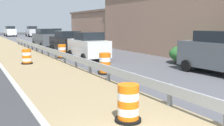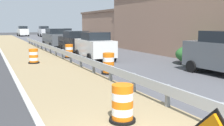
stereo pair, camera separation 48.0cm
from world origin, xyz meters
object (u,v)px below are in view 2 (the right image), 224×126
(car_trailing_near_lane, at_px, (44,31))
(car_trailing_far_lane, at_px, (95,46))
(traffic_barrel_nearest, at_px, (122,105))
(car_distant_b, at_px, (23,31))
(car_mid_far_lane, at_px, (64,35))
(utility_pole_mid, at_px, (121,7))
(traffic_barrel_close, at_px, (109,64))
(traffic_barrel_mid, at_px, (69,52))
(car_lead_far_lane, at_px, (55,38))
(car_lead_near_lane, at_px, (75,42))
(traffic_barrel_far, at_px, (34,57))

(car_trailing_near_lane, distance_m, car_trailing_far_lane, 37.30)
(traffic_barrel_nearest, height_order, car_distant_b, car_distant_b)
(car_mid_far_lane, bearing_deg, utility_pole_mid, 20.67)
(traffic_barrel_close, distance_m, traffic_barrel_mid, 7.12)
(traffic_barrel_mid, height_order, car_lead_far_lane, car_lead_far_lane)
(traffic_barrel_mid, relative_size, utility_pole_mid, 0.12)
(car_trailing_far_lane, bearing_deg, car_distant_b, 1.43)
(traffic_barrel_mid, height_order, car_trailing_far_lane, car_trailing_far_lane)
(car_lead_far_lane, bearing_deg, car_trailing_near_lane, -10.13)
(car_lead_near_lane, bearing_deg, car_lead_far_lane, 3.50)
(traffic_barrel_far, distance_m, car_trailing_far_lane, 4.29)
(car_trailing_far_lane, bearing_deg, traffic_barrel_mid, 37.86)
(car_lead_near_lane, relative_size, car_trailing_far_lane, 1.07)
(traffic_barrel_far, xyz_separation_m, car_trailing_far_lane, (4.25, -0.11, 0.57))
(car_mid_far_lane, relative_size, utility_pole_mid, 0.55)
(utility_pole_mid, bearing_deg, traffic_barrel_nearest, -117.61)
(traffic_barrel_mid, relative_size, traffic_barrel_far, 1.08)
(traffic_barrel_mid, xyz_separation_m, car_lead_far_lane, (1.11, 9.30, 0.57))
(car_mid_far_lane, distance_m, car_trailing_far_lane, 20.21)
(car_trailing_near_lane, bearing_deg, traffic_barrel_mid, -7.44)
(car_trailing_near_lane, bearing_deg, car_trailing_far_lane, -4.98)
(traffic_barrel_close, bearing_deg, traffic_barrel_mid, 89.84)
(utility_pole_mid, bearing_deg, car_trailing_far_lane, -126.76)
(traffic_barrel_far, height_order, car_lead_near_lane, car_lead_near_lane)
(traffic_barrel_close, height_order, car_lead_far_lane, car_lead_far_lane)
(traffic_barrel_nearest, bearing_deg, traffic_barrel_close, 68.09)
(traffic_barrel_far, bearing_deg, traffic_barrel_nearest, -87.88)
(car_mid_far_lane, bearing_deg, car_lead_far_lane, -21.20)
(car_mid_far_lane, xyz_separation_m, utility_pole_mid, (3.82, -10.44, 3.54))
(traffic_barrel_far, height_order, car_trailing_near_lane, car_trailing_near_lane)
(traffic_barrel_close, xyz_separation_m, car_lead_far_lane, (1.13, 16.42, 0.54))
(car_trailing_far_lane, relative_size, utility_pole_mid, 0.48)
(car_distant_b, bearing_deg, traffic_barrel_nearest, 174.85)
(traffic_barrel_mid, height_order, car_distant_b, car_distant_b)
(traffic_barrel_far, bearing_deg, traffic_barrel_close, -61.89)
(car_mid_far_lane, bearing_deg, car_trailing_far_lane, -8.75)
(car_trailing_near_lane, relative_size, utility_pole_mid, 0.53)
(car_trailing_near_lane, height_order, car_distant_b, car_trailing_near_lane)
(traffic_barrel_mid, bearing_deg, car_lead_far_lane, 83.17)
(car_distant_b, bearing_deg, car_mid_far_lane, -172.16)
(car_mid_far_lane, distance_m, car_distant_b, 21.30)
(car_trailing_near_lane, bearing_deg, traffic_barrel_far, -11.42)
(car_lead_near_lane, xyz_separation_m, utility_pole_mid, (6.88, 4.31, 3.52))
(traffic_barrel_mid, distance_m, car_distant_b, 39.18)
(car_mid_far_lane, xyz_separation_m, car_trailing_far_lane, (-3.28, -19.94, 0.03))
(car_trailing_far_lane, height_order, car_distant_b, car_distant_b)
(car_lead_near_lane, distance_m, car_mid_far_lane, 15.06)
(car_lead_near_lane, xyz_separation_m, car_trailing_near_lane, (3.50, 31.92, 0.09))
(car_trailing_far_lane, bearing_deg, car_lead_near_lane, -0.97)
(car_lead_near_lane, relative_size, utility_pole_mid, 0.51)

